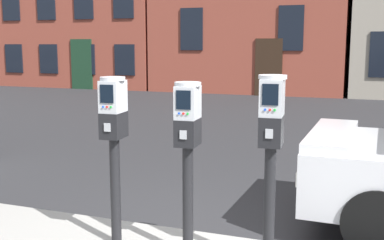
{
  "coord_description": "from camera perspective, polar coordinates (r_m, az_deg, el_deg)",
  "views": [
    {
      "loc": [
        1.25,
        -3.93,
        1.92
      ],
      "look_at": [
        -0.12,
        -0.21,
        1.29
      ],
      "focal_mm": 45.04,
      "sensor_mm": 36.0,
      "label": 1
    }
  ],
  "objects": [
    {
      "name": "parking_meter_twin_adjacent",
      "position": [
        3.94,
        -0.51,
        -2.12
      ],
      "size": [
        0.23,
        0.26,
        1.47
      ],
      "rotation": [
        0.0,
        0.0,
        -1.51
      ],
      "color": "black",
      "rests_on": "sidewalk_slab"
    },
    {
      "name": "parking_meter_near_kerb",
      "position": [
        4.22,
        -9.24,
        -1.24
      ],
      "size": [
        0.23,
        0.26,
        1.5
      ],
      "rotation": [
        0.0,
        0.0,
        -1.51
      ],
      "color": "black",
      "rests_on": "sidewalk_slab"
    },
    {
      "name": "parking_meter_end_of_row",
      "position": [
        3.75,
        9.35,
        -2.04
      ],
      "size": [
        0.23,
        0.26,
        1.54
      ],
      "rotation": [
        0.0,
        0.0,
        -1.51
      ],
      "color": "black",
      "rests_on": "sidewalk_slab"
    }
  ]
}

